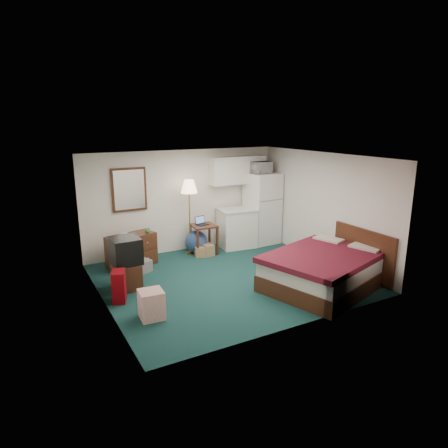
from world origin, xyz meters
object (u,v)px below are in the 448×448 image
desk (204,239)px  kitchen_counter (237,229)px  suitcase (119,286)px  bed (323,271)px  tv_stand (126,276)px  fridge (262,208)px  floor_lamp (190,217)px  dresser (132,250)px

desk → kitchen_counter: (0.99, 0.07, 0.12)m
suitcase → bed: bearing=0.1°
tv_stand → kitchen_counter: bearing=22.6°
fridge → tv_stand: size_ratio=3.40×
desk → tv_stand: desk is taller
bed → floor_lamp: bearing=97.5°
dresser → kitchen_counter: kitchen_counter is taller
floor_lamp → kitchen_counter: (1.29, -0.07, -0.43)m
dresser → fridge: fridge is taller
dresser → desk: (1.81, 0.02, -0.00)m
kitchen_counter → suitcase: 3.94m
dresser → floor_lamp: bearing=-8.1°
fridge → suitcase: size_ratio=3.21×
kitchen_counter → dresser: bearing=-171.7°
desk → kitchen_counter: size_ratio=0.75×
desk → fridge: (1.77, 0.11, 0.57)m
bed → tv_stand: size_ratio=3.93×
floor_lamp → bed: (1.41, -3.15, -0.57)m
tv_stand → desk: bearing=29.1°
dresser → suitcase: bearing=-127.3°
tv_stand → suitcase: (-0.27, -0.52, 0.04)m
kitchen_counter → fridge: size_ratio=0.52×
fridge → tv_stand: fridge is taller
dresser → tv_stand: bearing=-125.0°
fridge → bed: bearing=-104.8°
kitchen_counter → suitcase: size_ratio=1.67×
desk → bed: (1.11, -3.01, -0.02)m
tv_stand → dresser: bearing=70.5°
floor_lamp → bed: bearing=-65.8°
suitcase → dresser: bearing=86.7°
dresser → tv_stand: size_ratio=1.94×
kitchen_counter → bed: (0.13, -3.08, -0.14)m
kitchen_counter → tv_stand: size_ratio=1.76×
bed → desk: bearing=93.6°
kitchen_counter → floor_lamp: bearing=-176.7°
fridge → tv_stand: 4.28m
dresser → bed: size_ratio=0.49×
desk → floor_lamp: bearing=158.9°
floor_lamp → bed: 3.50m
desk → suitcase: (-2.53, -1.70, -0.07)m
kitchen_counter → tv_stand: 3.48m
dresser → desk: dresser is taller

